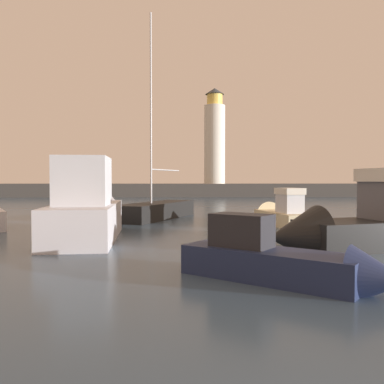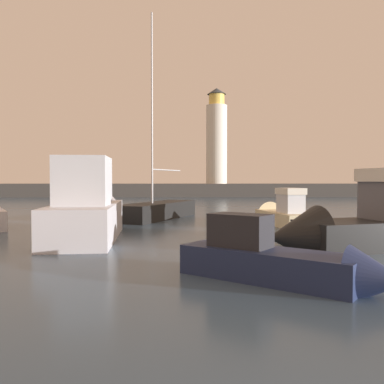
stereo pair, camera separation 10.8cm
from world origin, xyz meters
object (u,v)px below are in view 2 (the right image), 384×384
lighthouse (217,139)px  motorboat_2 (290,263)px  motorboat_3 (279,214)px  motorboat_0 (90,211)px  motorboat_1 (360,225)px  sailboat_moored (158,210)px

lighthouse → motorboat_2: bearing=-92.7°
motorboat_2 → motorboat_3: motorboat_3 is taller
motorboat_3 → motorboat_0: bearing=-152.5°
motorboat_1 → sailboat_moored: (-8.74, 12.84, -0.32)m
lighthouse → motorboat_3: bearing=-89.3°
motorboat_0 → motorboat_3: 11.76m
lighthouse → motorboat_3: 41.91m
lighthouse → motorboat_1: 50.94m
lighthouse → motorboat_3: lighthouse is taller
motorboat_1 → motorboat_0: bearing=161.6°
motorboat_3 → sailboat_moored: 8.51m
lighthouse → motorboat_3: size_ratio=2.39×
motorboat_0 → sailboat_moored: (2.71, 9.04, -0.60)m
motorboat_0 → motorboat_1: (11.45, -3.81, -0.29)m
motorboat_2 → motorboat_3: bearing=77.8°
lighthouse → motorboat_2: size_ratio=2.79×
motorboat_0 → motorboat_2: 11.66m
motorboat_1 → motorboat_3: (-1.03, 9.23, -0.32)m
lighthouse → motorboat_0: bearing=-102.0°
motorboat_0 → lighthouse: bearing=78.0°
motorboat_3 → sailboat_moored: sailboat_moored is taller
motorboat_0 → motorboat_1: bearing=-18.4°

